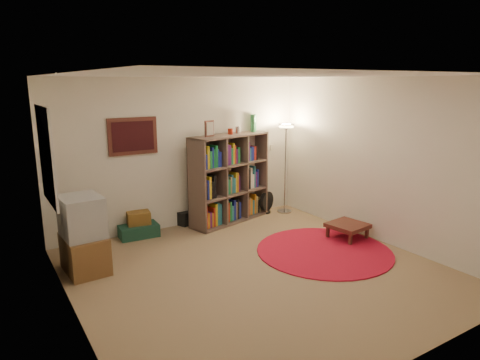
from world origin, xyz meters
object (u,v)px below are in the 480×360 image
(suitcase, at_px, (138,230))
(tv_stand, at_px, (84,236))
(floor_lamp, at_px, (286,139))
(side_table, at_px, (348,226))
(bookshelf, at_px, (228,180))
(floor_fan, at_px, (266,202))

(suitcase, bearing_deg, tv_stand, -135.02)
(floor_lamp, height_order, suitcase, floor_lamp)
(suitcase, height_order, side_table, side_table)
(floor_lamp, height_order, side_table, floor_lamp)
(floor_lamp, bearing_deg, bookshelf, 175.14)
(floor_fan, distance_m, tv_stand, 3.59)
(tv_stand, height_order, suitcase, tv_stand)
(floor_fan, bearing_deg, suitcase, 156.95)
(floor_lamp, xyz_separation_m, side_table, (-0.03, -1.65, -1.19))
(floor_fan, bearing_deg, floor_lamp, -42.58)
(floor_lamp, relative_size, tv_stand, 1.66)
(floor_fan, height_order, side_table, floor_fan)
(bookshelf, relative_size, side_table, 3.07)
(floor_fan, relative_size, suitcase, 0.66)
(tv_stand, bearing_deg, suitcase, 37.66)
(floor_lamp, bearing_deg, tv_stand, -169.83)
(floor_fan, bearing_deg, bookshelf, 160.58)
(floor_fan, bearing_deg, tv_stand, 171.77)
(floor_fan, distance_m, side_table, 1.81)
(floor_fan, xyz_separation_m, suitcase, (-2.47, 0.07, -0.11))
(bookshelf, distance_m, floor_lamp, 1.35)
(bookshelf, distance_m, suitcase, 1.76)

